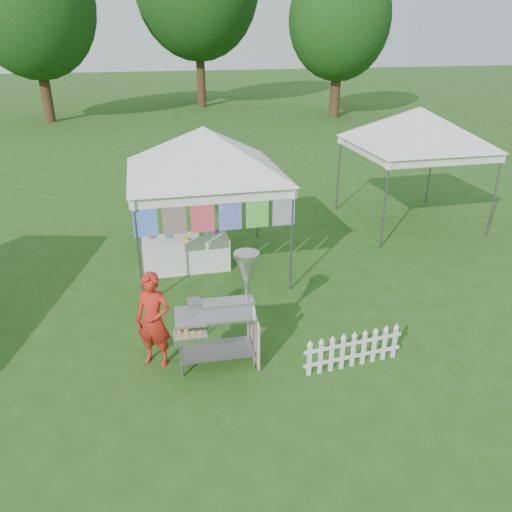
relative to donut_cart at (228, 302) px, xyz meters
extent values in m
plane|color=#244D16|center=(0.18, -0.01, -1.07)|extent=(120.00, 120.00, 0.00)
cylinder|color=#59595E|center=(-1.24, 2.07, -0.02)|extent=(0.04, 0.04, 2.10)
cylinder|color=#59595E|center=(1.60, 2.07, -0.02)|extent=(0.04, 0.04, 2.10)
cylinder|color=#59595E|center=(-1.24, 4.91, -0.02)|extent=(0.04, 0.04, 2.10)
cylinder|color=#59595E|center=(1.60, 4.91, -0.02)|extent=(0.04, 0.04, 2.10)
cube|color=white|center=(0.18, 2.07, 0.93)|extent=(3.00, 0.03, 0.22)
cube|color=white|center=(0.18, 4.91, 0.93)|extent=(3.00, 0.03, 0.22)
pyramid|color=white|center=(0.18, 3.49, 1.93)|extent=(4.24, 4.24, 0.90)
cylinder|color=#59595E|center=(0.18, 2.07, 1.01)|extent=(3.00, 0.03, 0.03)
cube|color=#1B25DB|center=(-1.07, 2.07, 0.66)|extent=(0.42, 0.01, 0.70)
cube|color=#E2500B|center=(-0.57, 2.07, 0.66)|extent=(0.42, 0.01, 0.70)
cube|color=#DB1B7C|center=(-0.07, 2.07, 0.66)|extent=(0.42, 0.01, 0.70)
cube|color=purple|center=(0.43, 2.07, 0.66)|extent=(0.42, 0.01, 0.70)
cube|color=green|center=(0.93, 2.07, 0.66)|extent=(0.42, 0.01, 0.70)
cube|color=#35C9A3|center=(1.43, 2.07, 0.66)|extent=(0.42, 0.01, 0.70)
cylinder|color=#59595E|center=(4.26, 3.57, -0.02)|extent=(0.04, 0.04, 2.10)
cylinder|color=#59595E|center=(7.10, 3.57, -0.02)|extent=(0.04, 0.04, 2.10)
cylinder|color=#59595E|center=(4.26, 6.41, -0.02)|extent=(0.04, 0.04, 2.10)
cylinder|color=#59595E|center=(7.10, 6.41, -0.02)|extent=(0.04, 0.04, 2.10)
cube|color=white|center=(5.68, 3.57, 0.93)|extent=(3.00, 0.03, 0.22)
cube|color=white|center=(5.68, 6.41, 0.93)|extent=(3.00, 0.03, 0.22)
pyramid|color=white|center=(5.68, 4.99, 1.93)|extent=(4.24, 4.24, 0.90)
cylinder|color=#59595E|center=(5.68, 3.57, 1.01)|extent=(3.00, 0.03, 0.03)
cylinder|color=#3B2C15|center=(-5.82, 23.99, 0.91)|extent=(0.56, 0.56, 3.96)
ellipsoid|color=#245016|center=(-5.82, 23.99, 4.78)|extent=(6.40, 6.40, 7.36)
cylinder|color=#3B2C15|center=(3.18, 27.99, 1.35)|extent=(0.56, 0.56, 4.84)
cylinder|color=#3B2C15|center=(10.18, 21.99, 0.69)|extent=(0.56, 0.56, 3.52)
ellipsoid|color=#245016|center=(10.18, 21.99, 4.13)|extent=(5.60, 5.60, 6.44)
cylinder|color=gray|center=(-0.74, -0.20, -0.62)|extent=(0.04, 0.04, 0.88)
cylinder|color=gray|center=(0.34, -0.25, -0.62)|extent=(0.04, 0.04, 0.88)
cylinder|color=gray|center=(-0.72, 0.28, -0.62)|extent=(0.04, 0.04, 0.88)
cylinder|color=gray|center=(0.36, 0.24, -0.62)|extent=(0.04, 0.04, 0.88)
cube|color=gray|center=(-0.19, 0.02, -0.82)|extent=(1.14, 0.60, 0.01)
cube|color=#B7B7BC|center=(-0.19, 0.02, -0.18)|extent=(1.20, 0.64, 0.04)
cube|color=#B7B7BC|center=(-0.01, 0.06, -0.09)|extent=(0.84, 0.28, 0.15)
cube|color=gray|center=(-0.48, 0.08, -0.06)|extent=(0.20, 0.22, 0.22)
cylinder|color=gray|center=(0.30, 0.04, 0.26)|extent=(0.05, 0.05, 0.88)
cone|color=#B7B7BC|center=(0.30, 0.04, 0.50)|extent=(0.37, 0.37, 0.39)
cylinder|color=#B7B7BC|center=(0.30, 0.04, 0.72)|extent=(0.39, 0.39, 0.06)
cube|color=#B7B7BC|center=(-0.60, -0.34, -0.28)|extent=(0.48, 0.31, 0.10)
cube|color=#FFABC5|center=(0.41, -0.01, -0.62)|extent=(0.05, 0.73, 0.79)
cube|color=white|center=(0.34, -0.28, -0.07)|extent=(0.02, 0.14, 0.18)
imported|color=red|center=(-1.08, 0.24, -0.30)|extent=(0.66, 0.58, 1.53)
cube|color=white|center=(1.10, -0.59, -0.79)|extent=(0.07, 0.03, 0.56)
cube|color=white|center=(1.28, -0.58, -0.79)|extent=(0.07, 0.03, 0.56)
cube|color=white|center=(1.46, -0.56, -0.79)|extent=(0.07, 0.03, 0.56)
cube|color=white|center=(1.63, -0.54, -0.79)|extent=(0.07, 0.03, 0.56)
cube|color=white|center=(1.81, -0.53, -0.79)|extent=(0.07, 0.03, 0.56)
cube|color=white|center=(1.99, -0.51, -0.79)|extent=(0.07, 0.03, 0.56)
cube|color=white|center=(2.17, -0.49, -0.79)|extent=(0.07, 0.03, 0.56)
cube|color=white|center=(2.35, -0.48, -0.79)|extent=(0.07, 0.03, 0.56)
cube|color=white|center=(2.53, -0.46, -0.79)|extent=(0.07, 0.03, 0.56)
cube|color=white|center=(1.81, -0.53, -0.89)|extent=(1.62, 0.17, 0.05)
cube|color=white|center=(1.81, -0.53, -0.65)|extent=(1.62, 0.17, 0.05)
cube|color=white|center=(-0.30, 3.49, -0.71)|extent=(1.80, 0.70, 0.71)
camera|label=1|loc=(-1.02, -6.30, 3.65)|focal=35.00mm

